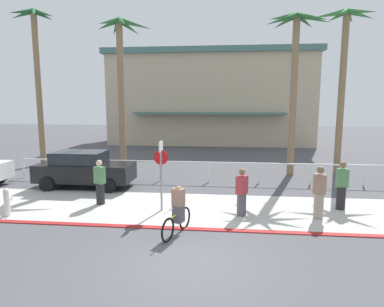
% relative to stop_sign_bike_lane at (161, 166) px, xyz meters
% --- Properties ---
extents(ground_plane, '(80.00, 80.00, 0.00)m').
position_rel_stop_sign_bike_lane_xyz_m(ground_plane, '(1.47, 6.12, -1.68)').
color(ground_plane, '#4C4C51').
extents(sidewalk_strip, '(44.00, 4.00, 0.02)m').
position_rel_stop_sign_bike_lane_xyz_m(sidewalk_strip, '(1.47, 0.32, -1.67)').
color(sidewalk_strip, beige).
rests_on(sidewalk_strip, ground).
extents(curb_paint, '(44.00, 0.24, 0.03)m').
position_rel_stop_sign_bike_lane_xyz_m(curb_paint, '(1.47, -1.68, -1.66)').
color(curb_paint, maroon).
rests_on(curb_paint, ground).
extents(building_backdrop, '(19.41, 9.60, 8.73)m').
position_rel_stop_sign_bike_lane_xyz_m(building_backdrop, '(0.69, 22.21, 2.71)').
color(building_backdrop, '#BCAD8E').
rests_on(building_backdrop, ground).
extents(rail_fence, '(19.63, 0.08, 1.04)m').
position_rel_stop_sign_bike_lane_xyz_m(rail_fence, '(1.47, 4.62, -0.83)').
color(rail_fence, white).
rests_on(rail_fence, ground).
extents(stop_sign_bike_lane, '(0.52, 0.56, 2.56)m').
position_rel_stop_sign_bike_lane_xyz_m(stop_sign_bike_lane, '(0.00, 0.00, 0.00)').
color(stop_sign_bike_lane, gray).
rests_on(stop_sign_bike_lane, ground).
extents(bollard_2, '(0.20, 0.20, 1.00)m').
position_rel_stop_sign_bike_lane_xyz_m(bollard_2, '(-5.22, -1.16, -1.16)').
color(bollard_2, white).
rests_on(bollard_2, ground).
extents(palm_tree_0, '(2.76, 2.66, 9.53)m').
position_rel_stop_sign_bike_lane_xyz_m(palm_tree_0, '(-9.40, 8.39, 4.88)').
color(palm_tree_0, '#846B4C').
rests_on(palm_tree_0, ground).
extents(palm_tree_1, '(3.12, 2.91, 8.47)m').
position_rel_stop_sign_bike_lane_xyz_m(palm_tree_1, '(-3.51, 6.71, 4.33)').
color(palm_tree_1, '#846B4C').
rests_on(palm_tree_1, ground).
extents(palm_tree_2, '(3.30, 3.34, 8.51)m').
position_rel_stop_sign_bike_lane_xyz_m(palm_tree_2, '(5.77, 6.79, 4.83)').
color(palm_tree_2, '#846B4C').
rests_on(palm_tree_2, ground).
extents(palm_tree_3, '(3.32, 3.17, 8.88)m').
position_rel_stop_sign_bike_lane_xyz_m(palm_tree_3, '(8.54, 7.77, 4.63)').
color(palm_tree_3, '#846B4C').
rests_on(palm_tree_3, ground).
extents(car_black_1, '(4.40, 2.02, 1.69)m').
position_rel_stop_sign_bike_lane_xyz_m(car_black_1, '(-4.25, 3.02, -0.81)').
color(car_black_1, black).
rests_on(car_black_1, ground).
extents(cyclist_yellow_0, '(0.64, 1.74, 1.50)m').
position_rel_stop_sign_bike_lane_xyz_m(cyclist_yellow_0, '(0.91, -2.07, -0.98)').
color(cyclist_yellow_0, black).
rests_on(cyclist_yellow_0, ground).
extents(pedestrian_0, '(0.47, 0.43, 1.75)m').
position_rel_stop_sign_bike_lane_xyz_m(pedestrian_0, '(-2.51, 0.51, -0.86)').
color(pedestrian_0, '#232326').
rests_on(pedestrian_0, ground).
extents(pedestrian_1, '(0.42, 0.34, 1.81)m').
position_rel_stop_sign_bike_lane_xyz_m(pedestrian_1, '(6.56, 0.83, -0.83)').
color(pedestrian_1, '#232326').
rests_on(pedestrian_1, ground).
extents(pedestrian_2, '(0.45, 0.48, 1.69)m').
position_rel_stop_sign_bike_lane_xyz_m(pedestrian_2, '(2.88, -0.26, -0.90)').
color(pedestrian_2, '#4C4C51').
rests_on(pedestrian_2, ground).
extents(pedestrian_3, '(0.47, 0.42, 1.82)m').
position_rel_stop_sign_bike_lane_xyz_m(pedestrian_3, '(5.48, -0.24, -0.83)').
color(pedestrian_3, gray).
rests_on(pedestrian_3, ground).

